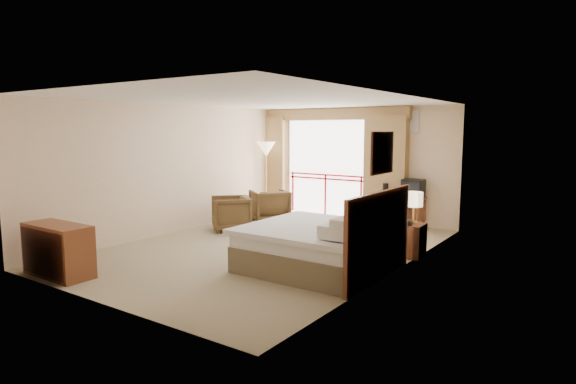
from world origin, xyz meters
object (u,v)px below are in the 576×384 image
Objects in this scene: armchair_far at (270,222)px; side_table at (242,209)px; nightstand at (412,240)px; armchair_near at (231,230)px; table_lamp at (414,200)px; dresser at (58,250)px; desk at (401,203)px; floor_lamp at (266,152)px; wastebasket at (377,223)px; tv at (413,188)px; bed at (322,245)px.

armchair_far is 0.79m from side_table.
armchair_near is (-4.02, -0.11, -0.28)m from nightstand.
table_lamp reaches higher than side_table.
nightstand is 5.67m from dresser.
floor_lamp is (-3.52, -0.33, 1.06)m from desk.
dresser is at bearing -45.74° from armchair_near.
wastebasket is at bearing 129.59° from table_lamp.
floor_lamp is at bearing 175.99° from wastebasket.
tv is 0.53× the size of armchair_far.
armchair_far is (-3.06, -1.16, -0.90)m from tv.
table_lamp is 4.14m from armchair_near.
bed is 3.75× the size of nightstand.
wastebasket is 0.55× the size of side_table.
bed is 1.91m from table_lamp.
table_lamp is at bearing -50.41° from wastebasket.
side_table is at bearing 174.01° from table_lamp.
bed is 7.43× the size of wastebasket.
desk is 3.07m from armchair_far.
table_lamp is at bearing -5.99° from side_table.
side_table is at bearing -144.05° from desk.
table_lamp reaches higher than nightstand.
desk is at bearing 113.28° from nightstand.
dresser is (-3.05, -2.56, 0.02)m from bed.
wastebasket is 0.35× the size of armchair_near.
wastebasket is 3.55m from floor_lamp.
table_lamp is (0.00, 0.05, 0.70)m from nightstand.
table_lamp is (0.90, 1.57, 0.60)m from bed.
armchair_far is (-3.89, 1.12, -0.28)m from nightstand.
table_lamp is at bearing 60.19° from bed.
tv is 3.86m from side_table.
tv is 0.38× the size of dresser.
bed is 5.29m from floor_lamp.
desk is at bearing 30.96° from side_table.
side_table is at bearing 170.85° from nightstand.
desk is (-0.23, 3.86, 0.17)m from bed.
floor_lamp reaches higher than side_table.
armchair_far is 1.64× the size of side_table.
dresser is at bearing -86.77° from side_table.
armchair_far is 1.03× the size of armchair_near.
desk is 0.57× the size of floor_lamp.
table_lamp is 5.08m from floor_lamp.
nightstand is 4.24m from side_table.
desk reaches higher than side_table.
armchair_near is 0.70× the size of dresser.
floor_lamp is (-0.76, 0.88, 1.60)m from armchair_far.
armchair_near is (-3.13, 1.41, -0.38)m from bed.
table_lamp is at bearing 48.49° from dresser.
tv is at bearing 79.99° from armchair_near.
desk is 2.37× the size of tv.
dresser is at bearing -113.29° from wastebasket.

